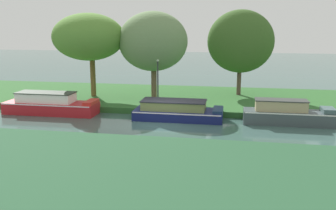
# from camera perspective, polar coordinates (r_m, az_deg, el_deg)

# --- Properties ---
(ground_plane) EXTENTS (120.00, 120.00, 0.00)m
(ground_plane) POSITION_cam_1_polar(r_m,az_deg,el_deg) (22.96, -1.49, -2.79)
(ground_plane) COLOR #3A5953
(riverbank_far) EXTENTS (72.00, 10.00, 0.40)m
(riverbank_far) POSITION_cam_1_polar(r_m,az_deg,el_deg) (29.63, 1.23, 1.05)
(riverbank_far) COLOR #2A5C27
(riverbank_far) RESTS_ON ground_plane
(riverbank_near) EXTENTS (72.00, 10.00, 0.40)m
(riverbank_near) POSITION_cam_1_polar(r_m,az_deg,el_deg) (14.66, -8.72, -11.03)
(riverbank_near) COLOR #254F31
(riverbank_near) RESTS_ON ground_plane
(navy_barge) EXTENTS (5.62, 2.11, 1.23)m
(navy_barge) POSITION_cam_1_polar(r_m,az_deg,el_deg) (23.80, 1.47, -0.92)
(navy_barge) COLOR navy
(navy_barge) RESTS_ON ground_plane
(slate_narrowboat) EXTENTS (5.30, 1.47, 1.51)m
(slate_narrowboat) POSITION_cam_1_polar(r_m,az_deg,el_deg) (23.75, 17.76, -1.30)
(slate_narrowboat) COLOR #3E4A4D
(slate_narrowboat) RESTS_ON ground_plane
(red_cruiser) EXTENTS (6.36, 1.85, 1.47)m
(red_cruiser) POSITION_cam_1_polar(r_m,az_deg,el_deg) (26.51, -17.56, 0.06)
(red_cruiser) COLOR #B11B23
(red_cruiser) RESTS_ON ground_plane
(willow_tree_left) EXTENTS (5.48, 4.78, 6.40)m
(willow_tree_left) POSITION_cam_1_polar(r_m,az_deg,el_deg) (28.99, -12.10, 10.12)
(willow_tree_left) COLOR brown
(willow_tree_left) RESTS_ON riverbank_far
(willow_tree_centre) EXTENTS (5.20, 4.14, 6.52)m
(willow_tree_centre) POSITION_cam_1_polar(r_m,az_deg,el_deg) (28.08, -2.33, 9.68)
(willow_tree_centre) COLOR brown
(willow_tree_centre) RESTS_ON riverbank_far
(willow_tree_right) EXTENTS (5.19, 3.28, 6.69)m
(willow_tree_right) POSITION_cam_1_polar(r_m,az_deg,el_deg) (30.09, 11.05, 9.51)
(willow_tree_right) COLOR #503D32
(willow_tree_right) RESTS_ON riverbank_far
(lamp_post) EXTENTS (0.24, 0.24, 3.22)m
(lamp_post) POSITION_cam_1_polar(r_m,az_deg,el_deg) (26.64, -1.57, 4.58)
(lamp_post) COLOR #333338
(lamp_post) RESTS_ON riverbank_far
(mooring_post_near) EXTENTS (0.14, 0.14, 0.59)m
(mooring_post_near) POSITION_cam_1_polar(r_m,az_deg,el_deg) (25.14, 15.51, -0.28)
(mooring_post_near) COLOR #453827
(mooring_post_near) RESTS_ON riverbank_far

